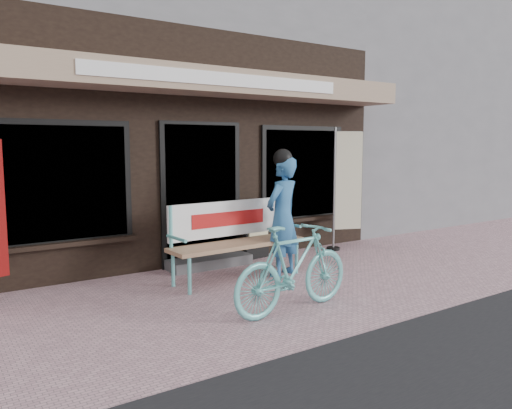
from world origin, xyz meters
TOP-DOWN VIEW (x-y plane):
  - ground at (0.00, 0.00)m, footprint 70.00×70.00m
  - storefront at (0.00, 4.96)m, footprint 7.00×6.77m
  - neighbor_right_near at (8.50, 5.50)m, footprint 10.00×7.00m
  - bench at (-0.03, 0.99)m, footprint 2.00×0.60m
  - person at (0.63, 0.73)m, footprint 0.72×0.59m
  - bicycle at (-0.21, -0.59)m, footprint 1.67×0.59m
  - nobori_cream at (2.61, 1.53)m, footprint 0.63×0.35m
  - menu_stand at (0.91, 1.81)m, footprint 0.50×0.17m

SIDE VIEW (x-z plane):
  - ground at x=0.00m, z-range 0.00..0.00m
  - bicycle at x=-0.21m, z-range 0.00..0.99m
  - menu_stand at x=0.91m, z-range 0.01..0.99m
  - bench at x=-0.03m, z-range 0.09..1.16m
  - person at x=0.63m, z-range -0.02..1.78m
  - nobori_cream at x=2.61m, z-range 0.03..2.19m
  - neighbor_right_near at x=8.50m, z-range 0.00..5.60m
  - storefront at x=0.00m, z-range -0.01..5.99m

